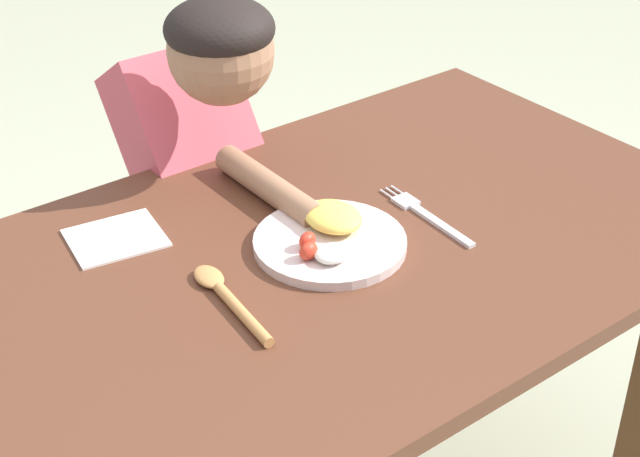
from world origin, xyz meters
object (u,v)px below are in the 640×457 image
at_px(fork, 425,214).
at_px(spoon, 226,296).
at_px(person, 195,222).
at_px(plate, 331,238).

xyz_separation_m(fork, spoon, (-0.36, 0.00, 0.00)).
xyz_separation_m(fork, person, (-0.16, 0.43, -0.17)).
bearing_deg(person, spoon, 65.18).
bearing_deg(person, fork, 110.18).
xyz_separation_m(plate, person, (0.01, 0.41, -0.18)).
height_order(fork, person, person).
bearing_deg(spoon, person, -18.98).
height_order(fork, spoon, spoon).
distance_m(fork, spoon, 0.36).
distance_m(plate, spoon, 0.19).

